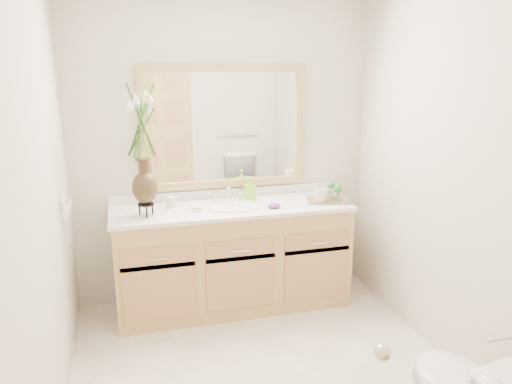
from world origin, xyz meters
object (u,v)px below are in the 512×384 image
object	(u,v)px
soap_bottle	(250,190)
tray	(328,200)
flower_vase	(142,134)
tumbler	(171,202)

from	to	relation	value
soap_bottle	tray	distance (m)	0.63
flower_vase	soap_bottle	xyz separation A→B (m)	(0.82, 0.20, -0.51)
tumbler	soap_bottle	size ratio (longest dim) A/B	0.48
flower_vase	tumbler	distance (m)	0.61
flower_vase	tray	world-z (taller)	flower_vase
flower_vase	tumbler	xyz separation A→B (m)	(0.19, 0.16, -0.55)
tumbler	tray	size ratio (longest dim) A/B	0.25
tumbler	tray	bearing A→B (deg)	-6.85
tumbler	soap_bottle	world-z (taller)	soap_bottle
tumbler	soap_bottle	bearing A→B (deg)	3.43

